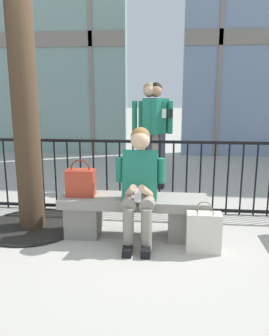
% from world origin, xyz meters
% --- Properties ---
extents(ground_plane, '(60.00, 60.00, 0.00)m').
position_xyz_m(ground_plane, '(0.00, 0.00, 0.00)').
color(ground_plane, '#B2ADA3').
extents(stone_bench, '(1.60, 0.44, 0.45)m').
position_xyz_m(stone_bench, '(0.00, 0.00, 0.27)').
color(stone_bench, gray).
rests_on(stone_bench, ground).
extents(seated_person_with_phone, '(0.52, 0.66, 1.21)m').
position_xyz_m(seated_person_with_phone, '(0.07, -0.13, 0.65)').
color(seated_person_with_phone, gray).
rests_on(seated_person_with_phone, ground).
extents(handbag_on_bench, '(0.31, 0.17, 0.41)m').
position_xyz_m(handbag_on_bench, '(-0.58, -0.01, 0.60)').
color(handbag_on_bench, '#B23823').
rests_on(handbag_on_bench, stone_bench).
extents(shopping_bag, '(0.34, 0.16, 0.51)m').
position_xyz_m(shopping_bag, '(0.73, -0.33, 0.21)').
color(shopping_bag, beige).
rests_on(shopping_bag, ground).
extents(bystander_at_railing, '(0.55, 0.42, 1.71)m').
position_xyz_m(bystander_at_railing, '(0.16, 2.03, 1.00)').
color(bystander_at_railing, '#383D4C').
rests_on(bystander_at_railing, ground).
extents(bystander_further_back, '(0.55, 0.39, 1.71)m').
position_xyz_m(bystander_further_back, '(0.05, 2.02, 1.00)').
color(bystander_further_back, gray).
rests_on(bystander_further_back, ground).
extents(plaza_railing, '(9.59, 0.04, 0.96)m').
position_xyz_m(plaza_railing, '(0.00, 0.79, 0.49)').
color(plaza_railing, black).
rests_on(plaza_railing, ground).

